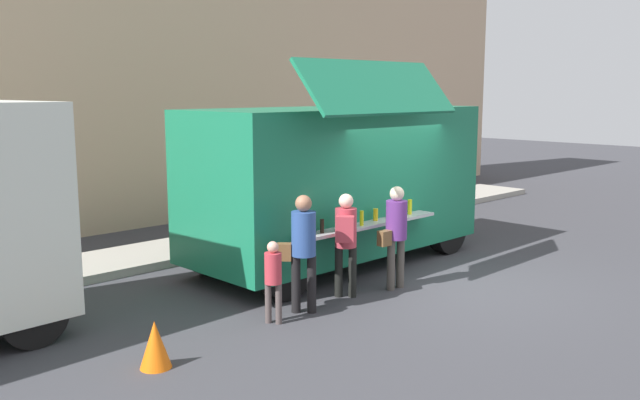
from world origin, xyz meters
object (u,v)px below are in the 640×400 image
Objects in this scene: customer_rear_waiting at (303,244)px; food_truck_main at (338,180)px; traffic_cone_orange at (155,345)px; trash_bin at (383,199)px; customer_mid_with_backpack at (346,235)px; customer_front_ordering at (396,229)px; child_near_queue at (273,275)px.

food_truck_main is at bearing -9.60° from customer_rear_waiting.
trash_bin is at bearing 25.39° from traffic_cone_orange.
traffic_cone_orange is 3.52m from customer_mid_with_backpack.
traffic_cone_orange is 0.35× the size of customer_mid_with_backpack.
food_truck_main is 3.42× the size of customer_front_ordering.
customer_front_ordering is at bearing -54.06° from customer_mid_with_backpack.
food_truck_main reaches higher than child_near_queue.
customer_mid_with_backpack is at bearing -132.58° from food_truck_main.
customer_front_ordering is (-0.48, -1.75, -0.56)m from food_truck_main.
food_truck_main is 10.16× the size of traffic_cone_orange.
customer_rear_waiting reaches higher than traffic_cone_orange.
trash_bin is at bearing 30.00° from food_truck_main.
trash_bin is 0.55× the size of customer_rear_waiting.
child_near_queue is (-1.52, -0.12, -0.30)m from customer_mid_with_backpack.
customer_front_ordering is at bearing 1.26° from traffic_cone_orange.
food_truck_main is at bearing -149.61° from trash_bin.
food_truck_main is 3.32× the size of customer_rear_waiting.
traffic_cone_orange is at bearing 156.15° from child_near_queue.
customer_rear_waiting is (2.51, 0.26, 0.72)m from traffic_cone_orange.
food_truck_main is 3.44m from child_near_queue.
trash_bin is at bearing -4.24° from customer_mid_with_backpack.
customer_mid_with_backpack is at bearing -144.24° from trash_bin.
child_near_queue is at bearing -149.99° from trash_bin.
customer_mid_with_backpack is 0.93m from customer_rear_waiting.
customer_mid_with_backpack is 0.94× the size of customer_rear_waiting.
food_truck_main is at bearing 20.93° from traffic_cone_orange.
customer_rear_waiting is (-2.31, -1.58, -0.54)m from food_truck_main.
traffic_cone_orange is 0.49× the size of child_near_queue.
food_truck_main is 6.07× the size of trash_bin.
child_near_queue reaches higher than trash_bin.
food_truck_main is at bearing -0.36° from child_near_queue.
child_near_queue is at bearing 141.81° from customer_rear_waiting.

